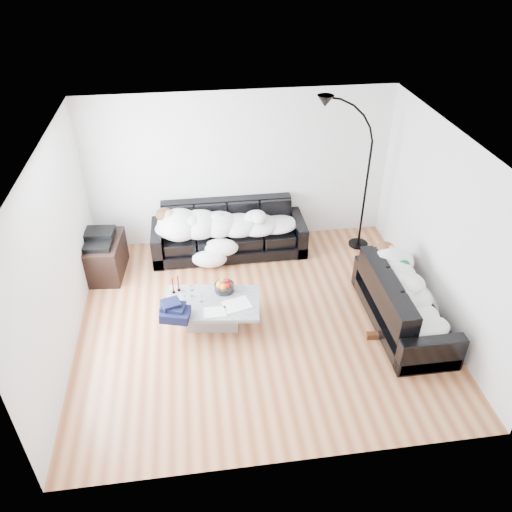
{
  "coord_description": "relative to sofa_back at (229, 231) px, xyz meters",
  "views": [
    {
      "loc": [
        -0.77,
        -5.28,
        4.78
      ],
      "look_at": [
        0.0,
        0.3,
        0.9
      ],
      "focal_mm": 35.0,
      "sensor_mm": 36.0,
      "label": 1
    }
  ],
  "objects": [
    {
      "name": "sofa_right",
      "position": [
        2.23,
        -2.13,
        -0.02
      ],
      "size": [
        0.84,
        1.96,
        0.8
      ],
      "primitive_type": "cube",
      "rotation": [
        0.0,
        0.0,
        1.57
      ],
      "color": "black",
      "rests_on": "ground"
    },
    {
      "name": "shoes",
      "position": [
        1.85,
        -2.31,
        -0.37
      ],
      "size": [
        0.48,
        0.41,
        0.09
      ],
      "primitive_type": null,
      "rotation": [
        0.0,
        0.0,
        -0.32
      ],
      "color": "#472311",
      "rests_on": "ground"
    },
    {
      "name": "newspaper_a",
      "position": [
        -0.06,
        -1.88,
        -0.03
      ],
      "size": [
        0.43,
        0.37,
        0.01
      ],
      "primitive_type": "cube",
      "rotation": [
        0.0,
        0.0,
        0.26
      ],
      "color": "silver",
      "rests_on": "coffee_table"
    },
    {
      "name": "wine_glass_c",
      "position": [
        -0.54,
        -1.75,
        0.04
      ],
      "size": [
        0.08,
        0.08,
        0.15
      ],
      "primitive_type": "cylinder",
      "rotation": [
        0.0,
        0.0,
        -0.33
      ],
      "color": "white",
      "rests_on": "coffee_table"
    },
    {
      "name": "sleeper_right",
      "position": [
        2.23,
        -2.13,
        0.21
      ],
      "size": [
        0.71,
        1.68,
        0.41
      ],
      "primitive_type": null,
      "rotation": [
        0.0,
        0.0,
        1.57
      ],
      "color": "white",
      "rests_on": "sofa_right"
    },
    {
      "name": "floor_lamp",
      "position": [
        2.25,
        -0.1,
        0.74
      ],
      "size": [
        0.86,
        0.4,
        2.31
      ],
      "primitive_type": null,
      "rotation": [
        0.0,
        0.0,
        -0.08
      ],
      "color": "black",
      "rests_on": "ground"
    },
    {
      "name": "navy_jacket",
      "position": [
        -0.9,
        -2.01,
        0.14
      ],
      "size": [
        0.42,
        0.35,
        0.2
      ],
      "primitive_type": null,
      "rotation": [
        0.0,
        0.0,
        0.05
      ],
      "color": "black",
      "rests_on": "coffee_table"
    },
    {
      "name": "newspaper_b",
      "position": [
        -0.37,
        -1.99,
        -0.03
      ],
      "size": [
        0.3,
        0.21,
        0.01
      ],
      "primitive_type": "cube",
      "rotation": [
        0.0,
        0.0,
        -0.0
      ],
      "color": "silver",
      "rests_on": "coffee_table"
    },
    {
      "name": "stereo",
      "position": [
        -2.03,
        -0.34,
        0.25
      ],
      "size": [
        0.47,
        0.38,
        0.13
      ],
      "primitive_type": "cube",
      "rotation": [
        0.0,
        0.0,
        -0.09
      ],
      "color": "black",
      "rests_on": "av_cabinet"
    },
    {
      "name": "ceiling",
      "position": [
        0.25,
        -1.8,
        2.18
      ],
      "size": [
        5.0,
        5.0,
        0.0
      ],
      "primitive_type": "plane",
      "color": "white",
      "rests_on": "ground"
    },
    {
      "name": "coffee_table",
      "position": [
        -0.4,
        -1.77,
        -0.23
      ],
      "size": [
        1.39,
        0.93,
        0.38
      ],
      "primitive_type": "cube",
      "rotation": [
        0.0,
        0.0,
        -0.14
      ],
      "color": "#939699",
      "rests_on": "ground"
    },
    {
      "name": "candle_left",
      "position": [
        -0.92,
        -1.5,
        0.09
      ],
      "size": [
        0.05,
        0.05,
        0.24
      ],
      "primitive_type": "cylinder",
      "rotation": [
        0.0,
        0.0,
        0.16
      ],
      "color": "maroon",
      "rests_on": "coffee_table"
    },
    {
      "name": "wall_back",
      "position": [
        0.25,
        0.45,
        0.88
      ],
      "size": [
        5.0,
        0.02,
        2.6
      ],
      "primitive_type": "cube",
      "color": "silver",
      "rests_on": "ground"
    },
    {
      "name": "wall_left",
      "position": [
        -2.25,
        -1.8,
        0.88
      ],
      "size": [
        0.02,
        4.5,
        2.6
      ],
      "primitive_type": "cube",
      "color": "silver",
      "rests_on": "ground"
    },
    {
      "name": "av_cabinet",
      "position": [
        -2.03,
        -0.34,
        -0.11
      ],
      "size": [
        0.68,
        0.93,
        0.6
      ],
      "primitive_type": "cube",
      "rotation": [
        0.0,
        0.0,
        -0.09
      ],
      "color": "black",
      "rests_on": "ground"
    },
    {
      "name": "wall_right",
      "position": [
        2.75,
        -1.8,
        0.88
      ],
      "size": [
        0.02,
        4.5,
        2.6
      ],
      "primitive_type": "cube",
      "color": "silver",
      "rests_on": "ground"
    },
    {
      "name": "teal_cushion",
      "position": [
        2.17,
        -1.52,
        0.3
      ],
      "size": [
        0.42,
        0.38,
        0.2
      ],
      "primitive_type": "ellipsoid",
      "rotation": [
        0.0,
        0.0,
        0.24
      ],
      "color": "#0D5C3F",
      "rests_on": "sofa_right"
    },
    {
      "name": "wine_glass_b",
      "position": [
        -0.77,
        -1.7,
        0.05
      ],
      "size": [
        0.09,
        0.09,
        0.17
      ],
      "primitive_type": "cylinder",
      "rotation": [
        0.0,
        0.0,
        -0.26
      ],
      "color": "white",
      "rests_on": "coffee_table"
    },
    {
      "name": "wine_glass_a",
      "position": [
        -0.66,
        -1.62,
        0.06
      ],
      "size": [
        0.09,
        0.09,
        0.19
      ],
      "primitive_type": "cylinder",
      "rotation": [
        0.0,
        0.0,
        0.13
      ],
      "color": "white",
      "rests_on": "coffee_table"
    },
    {
      "name": "sofa_back",
      "position": [
        0.0,
        0.0,
        0.0
      ],
      "size": [
        2.54,
        0.88,
        0.83
      ],
      "primitive_type": "cube",
      "color": "black",
      "rests_on": "ground"
    },
    {
      "name": "sleeper_back",
      "position": [
        0.0,
        -0.05,
        0.22
      ],
      "size": [
        2.15,
        0.74,
        0.43
      ],
      "primitive_type": null,
      "color": "white",
      "rests_on": "sofa_back"
    },
    {
      "name": "ground",
      "position": [
        0.25,
        -1.8,
        -0.42
      ],
      "size": [
        5.0,
        5.0,
        0.0
      ],
      "primitive_type": "plane",
      "color": "#96502D",
      "rests_on": "ground"
    },
    {
      "name": "fruit_bowl",
      "position": [
        -0.2,
        -1.54,
        0.05
      ],
      "size": [
        0.33,
        0.33,
        0.17
      ],
      "primitive_type": "cylinder",
      "rotation": [
        0.0,
        0.0,
        -0.17
      ],
      "color": "white",
      "rests_on": "coffee_table"
    },
    {
      "name": "candle_right",
      "position": [
        -0.84,
        -1.46,
        0.09
      ],
      "size": [
        0.05,
        0.05,
        0.25
      ],
      "primitive_type": "cylinder",
      "rotation": [
        0.0,
        0.0,
        -0.06
      ],
      "color": "maroon",
      "rests_on": "coffee_table"
    }
  ]
}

